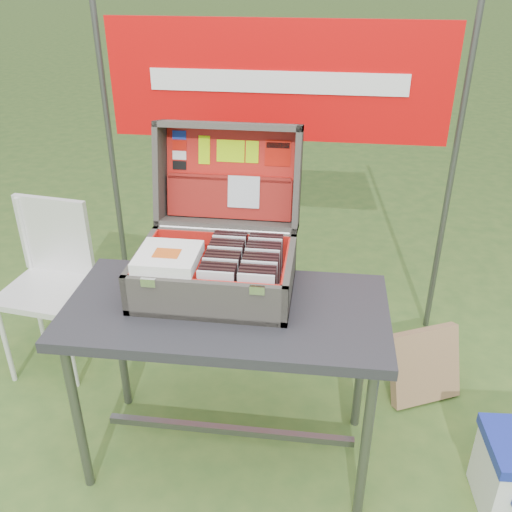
# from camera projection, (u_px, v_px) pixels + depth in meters

# --- Properties ---
(ground) EXTENTS (80.00, 80.00, 0.00)m
(ground) POSITION_uv_depth(u_px,v_px,m) (245.00, 466.00, 2.30)
(ground) COLOR #375923
(ground) RESTS_ON ground
(table) EXTENTS (1.16, 0.59, 0.72)m
(table) POSITION_uv_depth(u_px,v_px,m) (228.00, 384.00, 2.20)
(table) COLOR #27272C
(table) RESTS_ON ground
(table_top) EXTENTS (1.16, 0.59, 0.04)m
(table_top) POSITION_uv_depth(u_px,v_px,m) (226.00, 311.00, 2.04)
(table_top) COLOR #27272C
(table_top) RESTS_ON ground
(table_leg_fl) EXTENTS (0.04, 0.04, 0.68)m
(table_leg_fl) POSITION_uv_depth(u_px,v_px,m) (78.00, 418.00, 2.07)
(table_leg_fl) COLOR #59595B
(table_leg_fl) RESTS_ON ground
(table_leg_fr) EXTENTS (0.04, 0.04, 0.68)m
(table_leg_fr) POSITION_uv_depth(u_px,v_px,m) (365.00, 446.00, 1.95)
(table_leg_fr) COLOR #59595B
(table_leg_fr) RESTS_ON ground
(table_leg_bl) EXTENTS (0.04, 0.04, 0.68)m
(table_leg_bl) POSITION_uv_depth(u_px,v_px,m) (120.00, 342.00, 2.47)
(table_leg_bl) COLOR #59595B
(table_leg_bl) RESTS_ON ground
(table_leg_br) EXTENTS (0.04, 0.04, 0.68)m
(table_leg_br) POSITION_uv_depth(u_px,v_px,m) (361.00, 362.00, 2.35)
(table_leg_br) COLOR #59595B
(table_leg_br) RESTS_ON ground
(table_brace) EXTENTS (1.00, 0.03, 0.03)m
(table_brace) POSITION_uv_depth(u_px,v_px,m) (230.00, 430.00, 2.31)
(table_brace) COLOR #59595B
(table_brace) RESTS_ON ground
(suitcase) EXTENTS (0.57, 0.57, 0.53)m
(suitcase) POSITION_uv_depth(u_px,v_px,m) (216.00, 219.00, 2.05)
(suitcase) COLOR #635F56
(suitcase) RESTS_ON table
(suitcase_base_bottom) EXTENTS (0.57, 0.41, 0.02)m
(suitcase_base_bottom) POSITION_uv_depth(u_px,v_px,m) (215.00, 288.00, 2.11)
(suitcase_base_bottom) COLOR #635F56
(suitcase_base_bottom) RESTS_ON table_top
(suitcase_base_wall_front) EXTENTS (0.57, 0.02, 0.15)m
(suitcase_base_wall_front) POSITION_uv_depth(u_px,v_px,m) (204.00, 301.00, 1.92)
(suitcase_base_wall_front) COLOR #635F56
(suitcase_base_wall_front) RESTS_ON table_top
(suitcase_base_wall_back) EXTENTS (0.57, 0.02, 0.15)m
(suitcase_base_wall_back) POSITION_uv_depth(u_px,v_px,m) (224.00, 249.00, 2.25)
(suitcase_base_wall_back) COLOR #635F56
(suitcase_base_wall_back) RESTS_ON table_top
(suitcase_base_wall_left) EXTENTS (0.02, 0.41, 0.15)m
(suitcase_base_wall_left) POSITION_uv_depth(u_px,v_px,m) (142.00, 268.00, 2.12)
(suitcase_base_wall_left) COLOR #635F56
(suitcase_base_wall_left) RESTS_ON table_top
(suitcase_base_wall_right) EXTENTS (0.02, 0.41, 0.15)m
(suitcase_base_wall_right) POSITION_uv_depth(u_px,v_px,m) (289.00, 278.00, 2.05)
(suitcase_base_wall_right) COLOR #635F56
(suitcase_base_wall_right) RESTS_ON table_top
(suitcase_liner_floor) EXTENTS (0.53, 0.36, 0.01)m
(suitcase_liner_floor) POSITION_uv_depth(u_px,v_px,m) (215.00, 285.00, 2.11)
(suitcase_liner_floor) COLOR red
(suitcase_liner_floor) RESTS_ON suitcase_base_bottom
(suitcase_latch_left) EXTENTS (0.05, 0.01, 0.03)m
(suitcase_latch_left) POSITION_uv_depth(u_px,v_px,m) (148.00, 283.00, 1.90)
(suitcase_latch_left) COLOR silver
(suitcase_latch_left) RESTS_ON suitcase_base_wall_front
(suitcase_latch_right) EXTENTS (0.05, 0.01, 0.03)m
(suitcase_latch_right) POSITION_uv_depth(u_px,v_px,m) (257.00, 290.00, 1.85)
(suitcase_latch_right) COLOR silver
(suitcase_latch_right) RESTS_ON suitcase_base_wall_front
(suitcase_hinge) EXTENTS (0.51, 0.02, 0.02)m
(suitcase_hinge) POSITION_uv_depth(u_px,v_px,m) (224.00, 230.00, 2.22)
(suitcase_hinge) COLOR silver
(suitcase_hinge) RESTS_ON suitcase_base_wall_back
(suitcase_lid_back) EXTENTS (0.57, 0.11, 0.40)m
(suitcase_lid_back) POSITION_uv_depth(u_px,v_px,m) (231.00, 173.00, 2.30)
(suitcase_lid_back) COLOR #635F56
(suitcase_lid_back) RESTS_ON suitcase_base_wall_back
(suitcase_lid_rim_far) EXTENTS (0.57, 0.15, 0.06)m
(suitcase_lid_rim_far) POSITION_uv_depth(u_px,v_px,m) (229.00, 126.00, 2.19)
(suitcase_lid_rim_far) COLOR #635F56
(suitcase_lid_rim_far) RESTS_ON suitcase_lid_back
(suitcase_lid_rim_near) EXTENTS (0.57, 0.15, 0.06)m
(suitcase_lid_rim_near) POSITION_uv_depth(u_px,v_px,m) (228.00, 223.00, 2.29)
(suitcase_lid_rim_near) COLOR #635F56
(suitcase_lid_rim_near) RESTS_ON suitcase_lid_back
(suitcase_lid_rim_left) EXTENTS (0.02, 0.24, 0.43)m
(suitcase_lid_rim_left) POSITION_uv_depth(u_px,v_px,m) (161.00, 172.00, 2.27)
(suitcase_lid_rim_left) COLOR #635F56
(suitcase_lid_rim_left) RESTS_ON suitcase_lid_back
(suitcase_lid_rim_right) EXTENTS (0.02, 0.24, 0.43)m
(suitcase_lid_rim_right) POSITION_uv_depth(u_px,v_px,m) (298.00, 179.00, 2.21)
(suitcase_lid_rim_right) COLOR #635F56
(suitcase_lid_rim_right) RESTS_ON suitcase_lid_back
(suitcase_lid_liner) EXTENTS (0.52, 0.08, 0.35)m
(suitcase_lid_liner) POSITION_uv_depth(u_px,v_px,m) (230.00, 174.00, 2.29)
(suitcase_lid_liner) COLOR red
(suitcase_lid_liner) RESTS_ON suitcase_lid_back
(suitcase_liner_wall_front) EXTENTS (0.53, 0.01, 0.13)m
(suitcase_liner_wall_front) POSITION_uv_depth(u_px,v_px,m) (204.00, 296.00, 1.92)
(suitcase_liner_wall_front) COLOR red
(suitcase_liner_wall_front) RESTS_ON suitcase_base_bottom
(suitcase_liner_wall_back) EXTENTS (0.53, 0.01, 0.13)m
(suitcase_liner_wall_back) POSITION_uv_depth(u_px,v_px,m) (223.00, 248.00, 2.23)
(suitcase_liner_wall_back) COLOR red
(suitcase_liner_wall_back) RESTS_ON suitcase_base_bottom
(suitcase_liner_wall_left) EXTENTS (0.01, 0.36, 0.13)m
(suitcase_liner_wall_left) POSITION_uv_depth(u_px,v_px,m) (146.00, 266.00, 2.11)
(suitcase_liner_wall_left) COLOR red
(suitcase_liner_wall_left) RESTS_ON suitcase_base_bottom
(suitcase_liner_wall_right) EXTENTS (0.01, 0.36, 0.13)m
(suitcase_liner_wall_right) POSITION_uv_depth(u_px,v_px,m) (285.00, 275.00, 2.05)
(suitcase_liner_wall_right) COLOR red
(suitcase_liner_wall_right) RESTS_ON suitcase_base_bottom
(suitcase_lid_pocket) EXTENTS (0.51, 0.07, 0.17)m
(suitcase_lid_pocket) POSITION_uv_depth(u_px,v_px,m) (229.00, 198.00, 2.30)
(suitcase_lid_pocket) COLOR maroon
(suitcase_lid_pocket) RESTS_ON suitcase_lid_liner
(suitcase_pocket_edge) EXTENTS (0.50, 0.02, 0.02)m
(suitcase_pocket_edge) POSITION_uv_depth(u_px,v_px,m) (229.00, 178.00, 2.27)
(suitcase_pocket_edge) COLOR maroon
(suitcase_pocket_edge) RESTS_ON suitcase_lid_pocket
(suitcase_pocket_cd) EXTENTS (0.13, 0.04, 0.13)m
(suitcase_pocket_cd) POSITION_uv_depth(u_px,v_px,m) (244.00, 192.00, 2.27)
(suitcase_pocket_cd) COLOR silver
(suitcase_pocket_cd) RESTS_ON suitcase_lid_pocket
(lid_sticker_cc_a) EXTENTS (0.06, 0.01, 0.03)m
(lid_sticker_cc_a) POSITION_uv_depth(u_px,v_px,m) (179.00, 135.00, 2.27)
(lid_sticker_cc_a) COLOR #1933B2
(lid_sticker_cc_a) RESTS_ON suitcase_lid_liner
(lid_sticker_cc_b) EXTENTS (0.06, 0.01, 0.03)m
(lid_sticker_cc_b) POSITION_uv_depth(u_px,v_px,m) (179.00, 145.00, 2.28)
(lid_sticker_cc_b) COLOR red
(lid_sticker_cc_b) RESTS_ON suitcase_lid_liner
(lid_sticker_cc_c) EXTENTS (0.06, 0.01, 0.03)m
(lid_sticker_cc_c) POSITION_uv_depth(u_px,v_px,m) (179.00, 155.00, 2.29)
(lid_sticker_cc_c) COLOR white
(lid_sticker_cc_c) RESTS_ON suitcase_lid_liner
(lid_sticker_cc_d) EXTENTS (0.06, 0.01, 0.03)m
(lid_sticker_cc_d) POSITION_uv_depth(u_px,v_px,m) (179.00, 165.00, 2.30)
(lid_sticker_cc_d) COLOR black
(lid_sticker_cc_d) RESTS_ON suitcase_lid_liner
(lid_card_neon_tall) EXTENTS (0.05, 0.03, 0.11)m
(lid_card_neon_tall) POSITION_uv_depth(u_px,v_px,m) (204.00, 150.00, 2.27)
(lid_card_neon_tall) COLOR #ACE704
(lid_card_neon_tall) RESTS_ON suitcase_lid_liner
(lid_card_neon_main) EXTENTS (0.11, 0.02, 0.09)m
(lid_card_neon_main) POSITION_uv_depth(u_px,v_px,m) (231.00, 151.00, 2.26)
(lid_card_neon_main) COLOR #ACE704
(lid_card_neon_main) RESTS_ON suitcase_lid_liner
(lid_card_neon_small) EXTENTS (0.05, 0.02, 0.09)m
(lid_card_neon_small) POSITION_uv_depth(u_px,v_px,m) (252.00, 152.00, 2.25)
(lid_card_neon_small) COLOR #ACE704
(lid_card_neon_small) RESTS_ON suitcase_lid_liner
(lid_sticker_band) EXTENTS (0.10, 0.03, 0.10)m
(lid_sticker_band) POSITION_uv_depth(u_px,v_px,m) (278.00, 153.00, 2.24)
(lid_sticker_band) COLOR red
(lid_sticker_band) RESTS_ON suitcase_lid_liner
(lid_sticker_band_bar) EXTENTS (0.09, 0.01, 0.02)m
(lid_sticker_band_bar) POSITION_uv_depth(u_px,v_px,m) (278.00, 145.00, 2.23)
(lid_sticker_band_bar) COLOR black
(lid_sticker_band_bar) RESTS_ON suitcase_lid_liner
(cd_left_0) EXTENTS (0.13, 0.01, 0.14)m
(cd_left_0) POSITION_uv_depth(u_px,v_px,m) (216.00, 290.00, 1.93)
(cd_left_0) COLOR silver
(cd_left_0) RESTS_ON suitcase_liner_floor
(cd_left_1) EXTENTS (0.13, 0.01, 0.14)m
(cd_left_1) POSITION_uv_depth(u_px,v_px,m) (217.00, 287.00, 1.95)
(cd_left_1) COLOR black
(cd_left_1) RESTS_ON suitcase_liner_floor
(cd_left_2) EXTENTS (0.13, 0.01, 0.14)m
(cd_left_2) POSITION_uv_depth(u_px,v_px,m) (218.00, 284.00, 1.97)
(cd_left_2) COLOR black
(cd_left_2) RESTS_ON suitcase_liner_floor
(cd_left_3) EXTENTS (0.13, 0.01, 0.14)m
(cd_left_3) POSITION_uv_depth(u_px,v_px,m) (220.00, 280.00, 1.99)
(cd_left_3) COLOR black
(cd_left_3) RESTS_ON suitcase_liner_floor
(cd_left_4) EXTENTS (0.13, 0.01, 0.14)m
(cd_left_4) POSITION_uv_depth(u_px,v_px,m) (221.00, 277.00, 2.01)
(cd_left_4) COLOR silver
(cd_left_4) RESTS_ON suitcase_liner_floor
(cd_left_5) EXTENTS (0.13, 0.01, 0.14)m
(cd_left_5) POSITION_uv_depth(u_px,v_px,m) (222.00, 274.00, 2.03)
(cd_left_5) COLOR black
(cd_left_5) RESTS_ON suitcase_liner_floor
(cd_left_6) EXTENTS (0.13, 0.01, 0.14)m
(cd_left_6) POSITION_uv_depth(u_px,v_px,m) (223.00, 271.00, 2.05)
(cd_left_6) COLOR black
(cd_left_6) RESTS_ON suitcase_liner_floor
(cd_left_7) EXTENTS (0.13, 0.01, 0.14)m
(cd_left_7) POSITION_uv_depth(u_px,v_px,m) (224.00, 268.00, 2.07)
(cd_left_7) COLOR black
(cd_left_7) RESTS_ON suitcase_liner_floor
(cd_left_8) EXTENTS (0.13, 0.01, 0.14)m
(cd_left_8) POSITION_uv_depth(u_px,v_px,m) (225.00, 265.00, 2.09)
(cd_left_8) COLOR silver
(cd_left_8) RESTS_ON suitcase_liner_floor
(cd_left_9) EXTENTS (0.13, 0.01, 0.14)m
(cd_left_9) POSITION_uv_depth(u_px,v_px,m) (226.00, 262.00, 2.11)
(cd_left_9) COLOR black
(cd_left_9) RESTS_ON suitcase_liner_floor
(cd_left_10) EXTENTS (0.13, 0.01, 0.14)m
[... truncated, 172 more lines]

